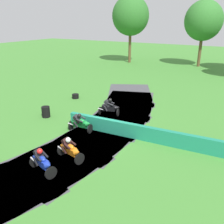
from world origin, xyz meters
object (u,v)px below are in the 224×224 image
motorcycle_lead_blue (42,161)px  motorcycle_fourth_black (110,107)px  tire_stack_mid_a (46,112)px  motorcycle_chase_orange (70,149)px  motorcycle_trailing_green (80,123)px  tire_stack_mid_b (75,96)px

motorcycle_lead_blue → motorcycle_fourth_black: 8.09m
tire_stack_mid_a → motorcycle_chase_orange: bearing=-35.5°
motorcycle_trailing_green → motorcycle_fourth_black: (0.14, 3.43, 0.03)m
motorcycle_trailing_green → tire_stack_mid_b: size_ratio=2.77×
motorcycle_trailing_green → motorcycle_fourth_black: bearing=87.7°
motorcycle_chase_orange → motorcycle_fourth_black: motorcycle_fourth_black is taller
motorcycle_trailing_green → motorcycle_fourth_black: motorcycle_fourth_black is taller
motorcycle_chase_orange → tire_stack_mid_b: motorcycle_chase_orange is taller
motorcycle_lead_blue → tire_stack_mid_a: 7.41m
tire_stack_mid_b → motorcycle_lead_blue: bearing=-59.4°
motorcycle_trailing_green → tire_stack_mid_b: bearing=130.5°
motorcycle_lead_blue → tire_stack_mid_a: motorcycle_lead_blue is taller
motorcycle_chase_orange → tire_stack_mid_a: size_ratio=2.13×
motorcycle_chase_orange → motorcycle_trailing_green: bearing=118.1°
motorcycle_chase_orange → motorcycle_fourth_black: 6.62m
motorcycle_trailing_green → tire_stack_mid_a: size_ratio=2.10×
motorcycle_fourth_black → tire_stack_mid_a: (-3.94, -2.59, -0.26)m
motorcycle_trailing_green → tire_stack_mid_a: motorcycle_trailing_green is taller
motorcycle_chase_orange → tire_stack_mid_b: bearing=126.6°
motorcycle_trailing_green → tire_stack_mid_b: 7.39m
motorcycle_fourth_black → tire_stack_mid_b: 5.41m
motorcycle_chase_orange → tire_stack_mid_b: 10.76m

